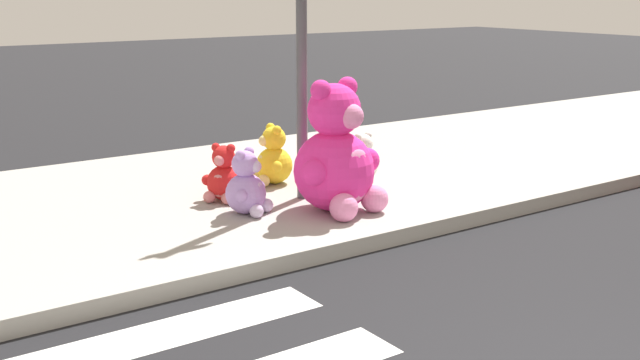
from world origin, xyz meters
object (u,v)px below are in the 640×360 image
object	(u,v)px
plush_red	(223,178)
plush_lavender	(247,188)
plush_yellow	(272,160)
plush_tan	(322,161)
sign_pole	(302,31)
plush_pink_large	(337,159)
plush_white	(362,161)
plush_brown	(347,170)

from	to	relation	value
plush_red	plush_lavender	size ratio (longest dim) A/B	0.92
plush_yellow	plush_red	xyz separation A→B (m)	(-0.77, -0.31, -0.03)
plush_yellow	plush_tan	size ratio (longest dim) A/B	1.32
sign_pole	plush_pink_large	world-z (taller)	sign_pole
plush_lavender	plush_white	bearing A→B (deg)	13.79
sign_pole	plush_yellow	distance (m)	1.59
plush_pink_large	plush_tan	size ratio (longest dim) A/B	2.57
plush_lavender	sign_pole	bearing A→B (deg)	13.24
sign_pole	plush_red	distance (m)	1.67
sign_pole	plush_red	xyz separation A→B (m)	(-0.71, 0.37, -1.46)
plush_pink_large	plush_white	xyz separation A→B (m)	(0.95, 0.83, -0.29)
sign_pole	plush_brown	size ratio (longest dim) A/B	5.96
plush_tan	plush_lavender	xyz separation A→B (m)	(-1.38, -0.73, 0.06)
plush_brown	plush_white	xyz separation A→B (m)	(0.39, 0.25, 0.00)
plush_yellow	plush_white	world-z (taller)	plush_yellow
plush_red	plush_lavender	distance (m)	0.55
plush_yellow	sign_pole	bearing A→B (deg)	-94.82
plush_yellow	plush_lavender	world-z (taller)	plush_yellow
sign_pole	plush_tan	bearing A→B (deg)	41.39
plush_brown	plush_white	bearing A→B (deg)	31.90
plush_tan	sign_pole	bearing A→B (deg)	-138.61
sign_pole	plush_tan	size ratio (longest dim) A/B	6.41
sign_pole	plush_yellow	xyz separation A→B (m)	(0.06, 0.68, -1.43)
plush_yellow	plush_lavender	size ratio (longest dim) A/B	1.04
plush_pink_large	plush_yellow	size ratio (longest dim) A/B	1.94
plush_brown	plush_tan	bearing A→B (deg)	83.62
plush_lavender	plush_red	bearing A→B (deg)	86.58
plush_pink_large	plush_tan	xyz separation A→B (m)	(0.62, 1.14, -0.31)
sign_pole	plush_yellow	size ratio (longest dim) A/B	4.84
plush_brown	plush_tan	world-z (taller)	plush_brown
plush_red	plush_lavender	world-z (taller)	plush_lavender
plush_yellow	plush_tan	bearing A→B (deg)	-12.97
plush_red	plush_tan	xyz separation A→B (m)	(1.34, 0.18, -0.04)
plush_red	plush_tan	distance (m)	1.36
sign_pole	plush_red	world-z (taller)	sign_pole
plush_tan	plush_lavender	distance (m)	1.56
plush_pink_large	plush_red	distance (m)	1.23
sign_pole	plush_pink_large	xyz separation A→B (m)	(0.01, -0.59, -1.18)
plush_pink_large	plush_white	bearing A→B (deg)	41.14
plush_tan	plush_red	bearing A→B (deg)	-172.24
plush_brown	plush_lavender	size ratio (longest dim) A/B	0.84
plush_tan	plush_lavender	bearing A→B (deg)	-152.07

